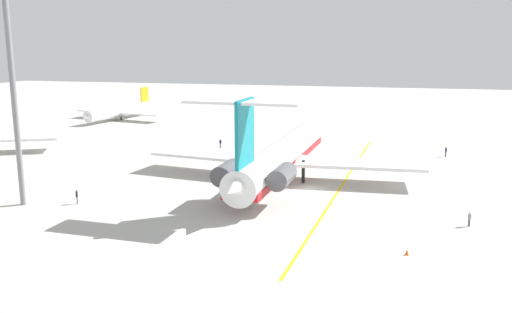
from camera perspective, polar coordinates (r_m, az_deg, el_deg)
ground at (r=76.00m, az=5.49°, el=-3.39°), size 370.89×370.89×0.00m
main_jetliner at (r=79.16m, az=2.53°, el=0.03°), size 46.82×41.60×13.64m
airliner_mid_right at (r=147.96m, az=-14.19°, el=4.62°), size 26.33×26.19×7.89m
ground_crew_near_nose at (r=102.45m, az=19.32°, el=0.61°), size 0.40×0.29×1.83m
ground_crew_near_tail at (r=64.62m, az=21.50°, el=-5.95°), size 0.30×0.33×1.65m
ground_crew_portside at (r=71.97m, az=-18.31°, el=-3.88°), size 0.38×0.30×1.79m
ground_crew_starboard at (r=105.22m, az=-3.76°, el=1.51°), size 0.28×0.45×1.78m
safety_cone_nose at (r=54.54m, az=15.58°, el=-9.66°), size 0.40×0.40×0.55m
safety_cone_wingtip at (r=108.07m, az=-1.76°, el=1.35°), size 0.40×0.40×0.55m
taxiway_centreline at (r=79.97m, az=9.18°, el=-2.72°), size 70.14×4.53×0.01m
light_mast at (r=71.87m, az=-24.16°, el=6.73°), size 4.00×0.70×27.09m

